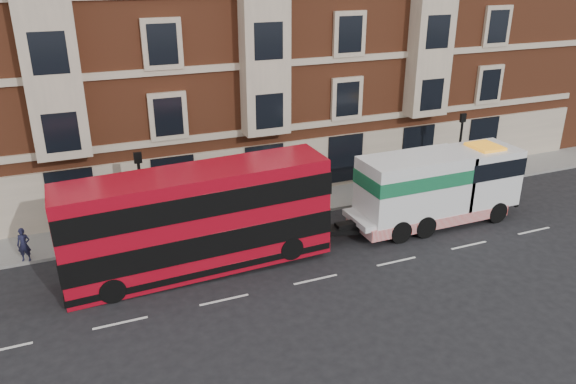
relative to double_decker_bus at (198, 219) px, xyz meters
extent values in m
plane|color=black|center=(4.25, -2.71, -2.41)|extent=(120.00, 120.00, 0.00)
cube|color=slate|center=(4.25, 4.79, -2.33)|extent=(90.00, 3.00, 0.15)
cube|color=brown|center=(4.75, 12.29, 6.59)|extent=(45.00, 12.00, 18.00)
cylinder|color=black|center=(-1.75, 3.49, -0.26)|extent=(0.14, 0.14, 4.00)
cube|color=black|center=(-1.75, 3.49, 1.84)|extent=(0.35, 0.15, 0.50)
cylinder|color=black|center=(16.25, 3.49, -0.26)|extent=(0.14, 0.14, 4.00)
cube|color=black|center=(16.25, 3.49, 1.84)|extent=(0.35, 0.15, 0.50)
cube|color=#A50919|center=(0.00, 0.00, -0.06)|extent=(11.20, 2.50, 4.40)
cube|color=black|center=(0.00, 0.00, -0.71)|extent=(11.24, 2.56, 1.05)
cube|color=black|center=(0.00, 0.00, 1.09)|extent=(11.24, 2.56, 1.00)
cylinder|color=black|center=(-3.80, -1.13, -1.89)|extent=(1.04, 0.32, 1.04)
cylinder|color=black|center=(-3.80, 1.13, -1.89)|extent=(1.04, 0.32, 1.04)
cylinder|color=black|center=(3.80, -1.13, -1.59)|extent=(1.04, 0.32, 1.04)
cylinder|color=black|center=(3.80, 1.13, -1.59)|extent=(1.04, 0.32, 1.04)
cube|color=white|center=(12.00, 0.00, -1.46)|extent=(9.00, 2.30, 0.30)
cube|color=white|center=(14.90, 0.00, -0.16)|extent=(3.20, 2.50, 2.90)
cube|color=white|center=(10.80, 0.00, -0.11)|extent=(5.40, 2.50, 2.90)
cube|color=#16663E|center=(10.80, 0.00, 0.39)|extent=(5.45, 2.54, 0.70)
cube|color=red|center=(11.80, 0.00, -1.81)|extent=(8.00, 2.56, 0.55)
cylinder|color=black|center=(15.20, -1.13, -1.86)|extent=(1.10, 0.35, 1.10)
cylinder|color=black|center=(15.20, 1.13, -1.86)|extent=(1.10, 0.35, 1.10)
cylinder|color=black|center=(10.80, -1.13, -1.86)|extent=(1.10, 0.40, 1.10)
cylinder|color=black|center=(10.80, 1.13, -1.86)|extent=(1.10, 0.40, 1.10)
cylinder|color=black|center=(9.40, -1.13, -1.86)|extent=(1.10, 0.40, 1.10)
cylinder|color=black|center=(9.40, 1.13, -1.86)|extent=(1.10, 0.40, 1.10)
imported|color=#181931|center=(-6.99, 3.44, -1.48)|extent=(0.65, 0.52, 1.56)
camera|label=1|loc=(-4.66, -21.13, 10.04)|focal=35.00mm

